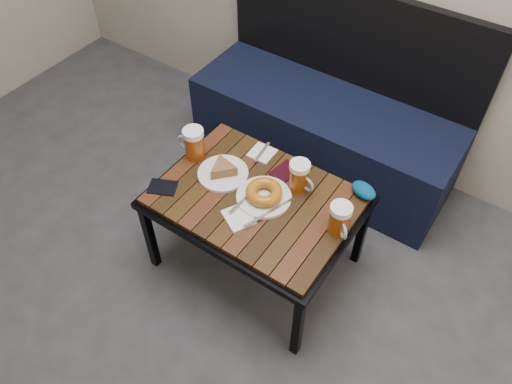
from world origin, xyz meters
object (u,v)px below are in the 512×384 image
Objects in this scene: beer_mug_right at (340,219)px; passport_navy at (163,187)px; plate_pie at (223,171)px; knit_pouch at (364,190)px; plate_bagel at (264,194)px; beer_mug_centre at (300,176)px; passport_burgundy at (285,171)px; beer_mug_left at (194,143)px; cafe_table at (256,203)px; bench at (326,126)px.

beer_mug_right is 1.18× the size of passport_navy.
knit_pouch is at bearing 23.38° from plate_pie.
beer_mug_right is at bearing 4.43° from plate_bagel.
plate_pie is at bearing 176.36° from plate_bagel.
beer_mug_centre is at bearing 99.19° from passport_navy.
beer_mug_left is at bearing -150.61° from passport_burgundy.
passport_navy is (-0.47, -0.32, -0.07)m from beer_mug_centre.
beer_mug_centre is (0.12, 0.14, 0.11)m from cafe_table.
beer_mug_right is 0.23m from knit_pouch.
beer_mug_centre is 1.14× the size of passport_burgundy.
beer_mug_right is (0.73, -0.01, -0.00)m from beer_mug_left.
beer_mug_left is 0.67× the size of plate_pie.
cafe_table is at bearing -129.95° from beer_mug_right.
bench is 1.01m from passport_navy.
beer_mug_right is (0.36, 0.03, 0.11)m from cafe_table.
plate_bagel reaches higher than plate_pie.
passport_navy is at bearing -148.29° from knit_pouch.
beer_mug_left is 0.49m from beer_mug_centre.
beer_mug_left is 1.27× the size of knit_pouch.
beer_mug_right is 0.38m from passport_burgundy.
knit_pouch is (0.34, 0.07, 0.02)m from passport_burgundy.
beer_mug_centre is 0.58m from passport_navy.
bench is 0.79m from cafe_table.
passport_burgundy is (-0.34, 0.15, -0.07)m from beer_mug_right.
beer_mug_right is 1.20× the size of knit_pouch.
plate_bagel reaches higher than knit_pouch.
plate_pie is at bearing 162.06° from beer_mug_left.
bench reaches higher than knit_pouch.
bench is 0.79m from plate_pie.
bench is 11.54× the size of passport_burgundy.
beer_mug_left is at bearing -155.61° from beer_mug_centre.
beer_mug_left is 1.06× the size of beer_mug_centre.
passport_navy is at bearing -129.02° from plate_pie.
beer_mug_right is 1.14× the size of passport_burgundy.
knit_pouch reaches higher than passport_burgundy.
bench is at bearing 165.29° from beer_mug_right.
plate_pie reaches higher than passport_navy.
beer_mug_centre is 0.13m from passport_burgundy.
beer_mug_right is 0.55m from plate_pie.
passport_burgundy is at bearing 38.10° from plate_pie.
beer_mug_left is (-0.29, -0.72, 0.27)m from bench.
passport_burgundy is (0.38, 0.37, 0.00)m from passport_navy.
passport_burgundy is 0.34m from knit_pouch.
cafe_table is 0.20m from plate_pie.
plate_pie is 0.27m from passport_burgundy.
passport_burgundy is (0.21, 0.17, -0.02)m from plate_pie.
bench is 9.54× the size of beer_mug_left.
plate_bagel is 2.51× the size of passport_navy.
bench is at bearing -121.24° from beer_mug_left.
passport_burgundy is (-0.01, 0.18, -0.02)m from plate_bagel.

